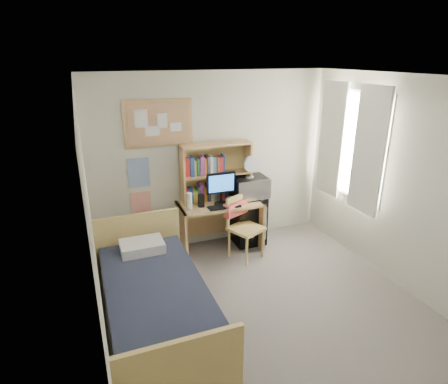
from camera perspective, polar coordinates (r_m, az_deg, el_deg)
name	(u,v)px	position (r m, az deg, el deg)	size (l,w,h in m)	color
floor	(276,321)	(4.47, 7.98, -18.89)	(3.60, 4.20, 0.02)	gray
ceiling	(291,78)	(3.49, 10.13, 16.68)	(3.60, 4.20, 0.02)	white
wall_back	(213,161)	(5.60, -1.74, 4.70)	(3.60, 0.04, 2.60)	silver
wall_left	(94,245)	(3.34, -19.23, -7.62)	(0.04, 4.20, 2.60)	silver
wall_right	(419,192)	(4.90, 27.54, 0.06)	(0.04, 4.20, 2.60)	silver
window_unit	(350,145)	(5.61, 18.71, 6.83)	(0.10, 1.40, 1.70)	white
curtain_left	(369,151)	(5.30, 21.17, 5.79)	(0.04, 0.55, 1.70)	white
curtain_right	(331,139)	(5.90, 16.04, 7.73)	(0.04, 0.55, 1.70)	white
bulletin_board	(159,123)	(5.24, -9.95, 10.30)	(0.94, 0.03, 0.64)	tan
poster_wave	(139,173)	(5.35, -12.88, 2.90)	(0.30, 0.01, 0.42)	#2A58A9
poster_japan	(141,204)	(5.51, -12.51, -1.77)	(0.28, 0.01, 0.36)	#F4452B
desk	(220,226)	(5.63, -0.64, -5.21)	(1.22, 0.61, 0.76)	tan
desk_chair	(246,228)	(5.38, 3.39, -5.51)	(0.46, 0.46, 0.92)	#D8B866
mini_fridge	(248,219)	(5.85, 3.69, -4.11)	(0.46, 0.46, 0.78)	black
bed	(156,307)	(4.21, -10.26, -16.84)	(1.03, 2.06, 0.57)	black
hutch	(216,172)	(5.47, -1.20, 3.07)	(1.04, 0.26, 0.85)	tan
monitor	(221,189)	(5.34, -0.45, 0.42)	(0.43, 0.03, 0.45)	black
keyboard	(224,207)	(5.30, 0.06, -2.25)	(0.47, 0.15, 0.02)	black
speaker_left	(201,201)	(5.30, -3.50, -1.32)	(0.08, 0.08, 0.19)	black
speaker_right	(240,196)	(5.49, 2.50, -0.54)	(0.08, 0.08, 0.18)	black
water_bottle	(190,201)	(5.21, -5.28, -1.40)	(0.07, 0.07, 0.25)	silver
hoodie	(236,208)	(5.40, 1.86, -2.44)	(0.42, 0.13, 0.20)	#FF6861
microwave	(249,187)	(5.64, 3.89, 0.81)	(0.51, 0.39, 0.30)	silver
desk_fan	(250,167)	(5.54, 3.96, 3.76)	(0.24, 0.24, 0.31)	silver
pillow	(142,246)	(4.66, -12.38, -8.08)	(0.51, 0.36, 0.12)	silver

